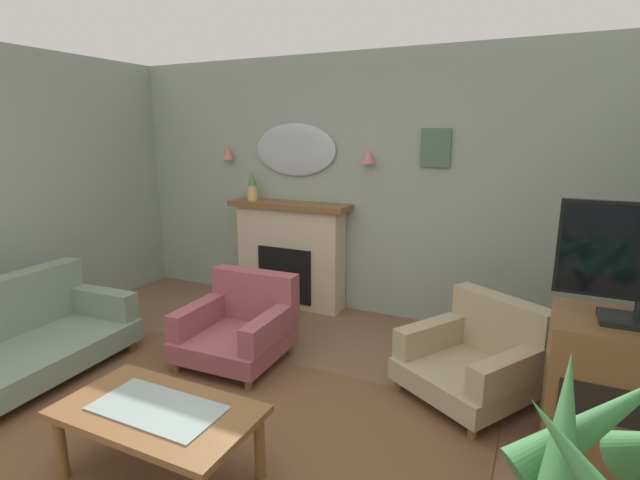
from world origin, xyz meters
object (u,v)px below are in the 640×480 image
object	(u,v)px
fireplace	(290,255)
armchair_in_corner	(477,356)
wall_mirror	(295,150)
coffee_table	(158,418)
wall_sconce_right	(368,156)
floral_couch	(8,343)
armchair_near_fireplace	(241,324)
tv_cabinet	(624,399)
mantel_vase_right	(252,186)
framed_picture	(436,148)
wall_sconce_left	(228,153)

from	to	relation	value
fireplace	armchair_in_corner	size ratio (longest dim) A/B	1.22
wall_mirror	coffee_table	world-z (taller)	wall_mirror
fireplace	wall_sconce_right	bearing A→B (deg)	6.16
floral_couch	armchair_in_corner	xyz separation A→B (m)	(3.27, 1.35, -0.01)
armchair_near_fireplace	tv_cabinet	bearing A→B (deg)	-4.89
wall_mirror	armchair_in_corner	size ratio (longest dim) A/B	0.86
fireplace	mantel_vase_right	distance (m)	0.87
armchair_in_corner	fireplace	bearing A→B (deg)	153.54
coffee_table	armchair_near_fireplace	distance (m)	1.49
tv_cabinet	armchair_near_fireplace	bearing A→B (deg)	175.11
tv_cabinet	mantel_vase_right	bearing A→B (deg)	156.07
wall_sconce_right	armchair_near_fireplace	size ratio (longest dim) A/B	0.17
floral_couch	armchair_near_fireplace	bearing A→B (deg)	38.70
armchair_in_corner	armchair_near_fireplace	distance (m)	1.91
wall_sconce_right	armchair_in_corner	bearing A→B (deg)	-41.89
coffee_table	floral_couch	size ratio (longest dim) A/B	0.63
mantel_vase_right	framed_picture	bearing A→B (deg)	5.27
wall_sconce_left	coffee_table	xyz separation A→B (m)	(1.54, -2.82, -1.28)
wall_sconce_left	armchair_in_corner	xyz separation A→B (m)	(2.99, -1.16, -1.35)
fireplace	floral_couch	bearing A→B (deg)	-115.03
wall_sconce_left	armchair_near_fireplace	size ratio (longest dim) A/B	0.17
coffee_table	armchair_in_corner	xyz separation A→B (m)	(1.45, 1.66, -0.08)
floral_couch	tv_cabinet	xyz separation A→B (m)	(4.10, 0.87, 0.13)
wall_mirror	coffee_table	size ratio (longest dim) A/B	0.87
mantel_vase_right	wall_sconce_left	xyz separation A→B (m)	(-0.40, 0.12, 0.35)
coffee_table	tv_cabinet	xyz separation A→B (m)	(2.28, 1.18, 0.07)
wall_mirror	floral_couch	xyz separation A→B (m)	(-1.13, -2.56, -1.39)
floral_couch	armchair_near_fireplace	size ratio (longest dim) A/B	2.08
mantel_vase_right	tv_cabinet	xyz separation A→B (m)	(3.43, -1.52, -0.86)
fireplace	framed_picture	distance (m)	1.91
framed_picture	coffee_table	bearing A→B (deg)	-105.63
wall_sconce_right	tv_cabinet	xyz separation A→B (m)	(2.13, -1.64, -1.21)
mantel_vase_right	armchair_in_corner	world-z (taller)	mantel_vase_right
wall_sconce_right	floral_couch	world-z (taller)	wall_sconce_right
wall_sconce_right	tv_cabinet	bearing A→B (deg)	-37.65
coffee_table	floral_couch	world-z (taller)	floral_couch
mantel_vase_right	wall_sconce_right	world-z (taller)	wall_sconce_right
framed_picture	armchair_near_fireplace	size ratio (longest dim) A/B	0.43
floral_couch	armchair_in_corner	world-z (taller)	floral_couch
fireplace	armchair_near_fireplace	distance (m)	1.36
floral_couch	armchair_near_fireplace	distance (m)	1.76
wall_sconce_left	armchair_near_fireplace	xyz separation A→B (m)	(1.10, -1.41, -1.35)
wall_sconce_left	floral_couch	distance (m)	2.86
mantel_vase_right	armchair_near_fireplace	xyz separation A→B (m)	(0.70, -1.29, -1.01)
armchair_near_fireplace	framed_picture	bearing A→B (deg)	49.46
fireplace	armchair_near_fireplace	size ratio (longest dim) A/B	1.61
armchair_in_corner	framed_picture	bearing A→B (deg)	117.73
coffee_table	floral_couch	xyz separation A→B (m)	(-1.82, 0.31, -0.06)
coffee_table	armchair_near_fireplace	xyz separation A→B (m)	(-0.45, 1.41, -0.08)
wall_sconce_left	coffee_table	world-z (taller)	wall_sconce_left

